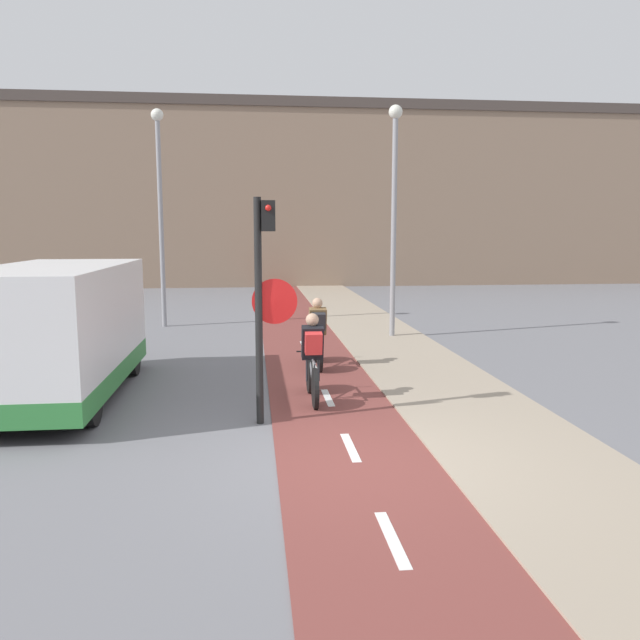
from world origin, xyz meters
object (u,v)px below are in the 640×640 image
object	(u,v)px
traffic_light_pole	(264,286)
cyclist_far	(318,334)
van	(56,334)
cyclist_near	(312,360)
street_lamp_sidewalk	(394,196)
street_lamp_far	(160,195)

from	to	relation	value
traffic_light_pole	cyclist_far	distance (m)	4.16
cyclist_far	van	xyz separation A→B (m)	(-4.70, -1.95, 0.42)
traffic_light_pole	van	distance (m)	4.06
traffic_light_pole	cyclist_near	world-z (taller)	traffic_light_pole
street_lamp_sidewalk	cyclist_far	bearing A→B (deg)	-124.22
cyclist_near	street_lamp_far	bearing A→B (deg)	112.49
street_lamp_sidewalk	cyclist_far	xyz separation A→B (m)	(-2.41, -3.54, -3.07)
street_lamp_sidewalk	cyclist_near	bearing A→B (deg)	-114.20
traffic_light_pole	cyclist_far	world-z (taller)	traffic_light_pole
street_lamp_sidewalk	cyclist_far	world-z (taller)	street_lamp_sidewalk
street_lamp_far	street_lamp_sidewalk	size ratio (longest dim) A/B	1.04
street_lamp_far	cyclist_near	world-z (taller)	street_lamp_far
cyclist_near	street_lamp_sidewalk	bearing A→B (deg)	65.80
cyclist_near	cyclist_far	size ratio (longest dim) A/B	1.04
street_lamp_far	traffic_light_pole	bearing A→B (deg)	-74.10
traffic_light_pole	cyclist_far	xyz separation A→B (m)	(1.18, 3.75, -1.36)
cyclist_near	traffic_light_pole	bearing A→B (deg)	-126.13
street_lamp_sidewalk	van	xyz separation A→B (m)	(-7.11, -5.49, -2.65)
traffic_light_pole	cyclist_far	size ratio (longest dim) A/B	2.06
traffic_light_pole	street_lamp_far	xyz separation A→B (m)	(-2.83, 9.95, 1.86)
cyclist_far	cyclist_near	bearing A→B (deg)	-97.87
traffic_light_pole	street_lamp_far	size ratio (longest dim) A/B	0.53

